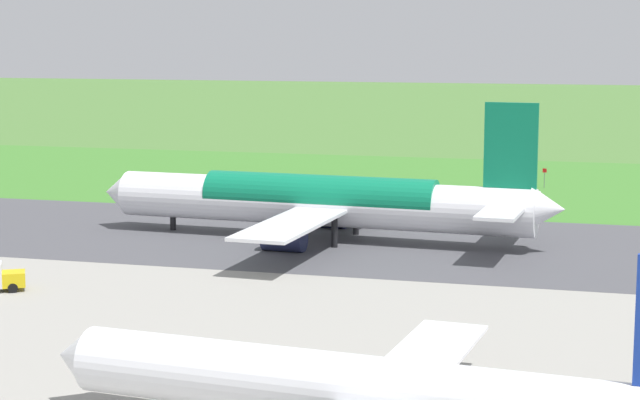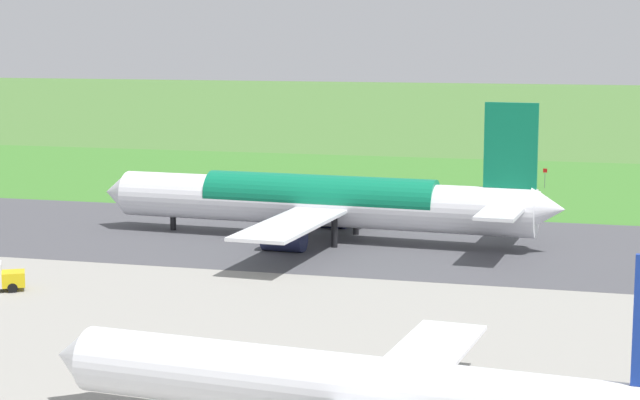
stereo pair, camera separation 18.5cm
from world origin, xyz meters
name	(u,v)px [view 2 (the right image)]	position (x,y,z in m)	size (l,w,h in m)	color
ground_plane	(350,241)	(0.00, 0.00, 0.00)	(800.00, 800.00, 0.00)	#477233
runway_asphalt	(350,241)	(0.00, 0.00, 0.03)	(600.00, 36.51, 0.06)	#47474C
grass_verge_foreground	(421,187)	(0.00, -44.66, 0.02)	(600.00, 80.00, 0.04)	#3C782B
airliner_main	(323,201)	(3.12, 0.02, 4.35)	(54.13, 44.28, 15.88)	white
airliner_parked_mid	(376,390)	(-15.98, 59.49, 3.26)	(40.95, 33.54, 11.95)	white
no_stopping_sign	(545,177)	(-18.02, -48.79, 1.76)	(0.60, 0.10, 2.99)	slate
traffic_cone_orange	(496,190)	(-11.42, -43.14, 0.28)	(0.40, 0.40, 0.55)	orange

